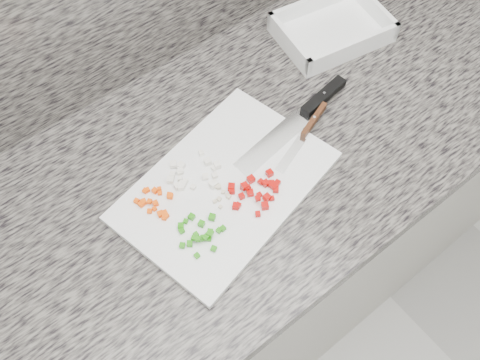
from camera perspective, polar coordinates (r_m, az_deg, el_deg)
name	(u,v)px	position (r m, az deg, el deg)	size (l,w,h in m)	color
cabinet	(231,255)	(1.47, -0.92, -8.01)	(3.92, 0.62, 0.86)	beige
countertop	(228,165)	(1.07, -1.25, 1.65)	(3.96, 0.64, 0.04)	#605C54
cutting_board	(225,186)	(1.01, -1.59, -0.63)	(0.40, 0.27, 0.01)	white
carrot_pile	(156,203)	(0.99, -9.00, -2.47)	(0.07, 0.08, 0.01)	#FD5005
onion_pile	(192,174)	(1.02, -5.19, 0.62)	(0.11, 0.10, 0.01)	white
green_pepper_pile	(200,232)	(0.95, -4.24, -5.59)	(0.09, 0.09, 0.02)	#21820B
red_pepper_pile	(255,191)	(0.99, 1.66, -1.17)	(0.11, 0.09, 0.02)	#B20602
garlic_pile	(221,194)	(0.99, -2.01, -1.54)	(0.03, 0.05, 0.01)	beige
chef_knife	(307,111)	(1.11, 7.15, 7.29)	(0.31, 0.08, 0.02)	silver
paring_knife	(308,128)	(1.08, 7.29, 5.48)	(0.18, 0.08, 0.02)	silver
tray	(332,30)	(1.28, 9.77, 15.49)	(0.27, 0.21, 0.05)	white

